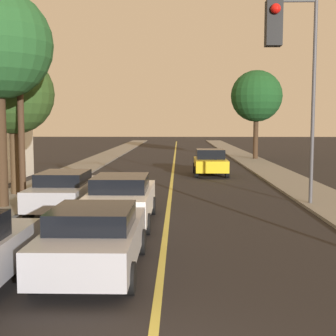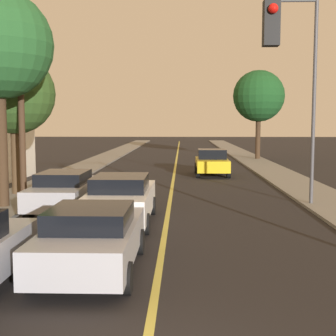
{
  "view_description": "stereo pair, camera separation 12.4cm",
  "coord_description": "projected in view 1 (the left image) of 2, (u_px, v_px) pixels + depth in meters",
  "views": [
    {
      "loc": [
        0.38,
        -5.04,
        3.19
      ],
      "look_at": [
        0.0,
        11.26,
        1.6
      ],
      "focal_mm": 50.0,
      "sensor_mm": 36.0,
      "label": 1
    },
    {
      "loc": [
        0.5,
        -5.04,
        3.19
      ],
      "look_at": [
        0.0,
        11.26,
        1.6
      ],
      "focal_mm": 50.0,
      "sensor_mm": 36.0,
      "label": 2
    }
  ],
  "objects": [
    {
      "name": "road_surface",
      "position": [
        174.0,
        159.0,
        41.15
      ],
      "size": [
        10.16,
        80.0,
        0.01
      ],
      "color": "black",
      "rests_on": "ground"
    },
    {
      "name": "sidewalk_left",
      "position": [
        103.0,
        158.0,
        41.29
      ],
      "size": [
        2.5,
        80.0,
        0.12
      ],
      "color": "gray",
      "rests_on": "ground"
    },
    {
      "name": "sidewalk_right",
      "position": [
        247.0,
        158.0,
        41.0
      ],
      "size": [
        2.5,
        80.0,
        0.12
      ],
      "color": "gray",
      "rests_on": "ground"
    },
    {
      "name": "car_near_lane_front",
      "position": [
        94.0,
        238.0,
        9.95
      ],
      "size": [
        1.99,
        4.29,
        1.43
      ],
      "color": "#A5A8B2",
      "rests_on": "ground"
    },
    {
      "name": "car_near_lane_second",
      "position": [
        122.0,
        199.0,
        14.71
      ],
      "size": [
        1.98,
        4.75,
        1.54
      ],
      "color": "white",
      "rests_on": "ground"
    },
    {
      "name": "car_outer_lane_second",
      "position": [
        65.0,
        190.0,
        16.58
      ],
      "size": [
        1.92,
        4.74,
        1.47
      ],
      "color": "#A5A8B2",
      "rests_on": "ground"
    },
    {
      "name": "car_far_oncoming",
      "position": [
        210.0,
        162.0,
        28.19
      ],
      "size": [
        2.0,
        3.93,
        1.58
      ],
      "rotation": [
        0.0,
        0.0,
        3.14
      ],
      "color": "gold",
      "rests_on": "ground"
    },
    {
      "name": "streetlamp_right",
      "position": [
        304.0,
        74.0,
        17.46
      ],
      "size": [
        1.75,
        0.36,
        7.68
      ],
      "color": "#47474C",
      "rests_on": "ground"
    },
    {
      "name": "utility_pole_left",
      "position": [
        20.0,
        104.0,
        17.85
      ],
      "size": [
        1.6,
        0.24,
        7.25
      ],
      "color": "#422D1E",
      "rests_on": "ground"
    },
    {
      "name": "tree_left_far",
      "position": [
        13.0,
        95.0,
        19.9
      ],
      "size": [
        3.43,
        3.43,
        6.01
      ],
      "color": "#4C3823",
      "rests_on": "ground"
    },
    {
      "name": "tree_right_near",
      "position": [
        256.0,
        96.0,
        39.47
      ],
      "size": [
        4.33,
        4.33,
        7.47
      ],
      "color": "#3D2B1C",
      "rests_on": "ground"
    }
  ]
}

